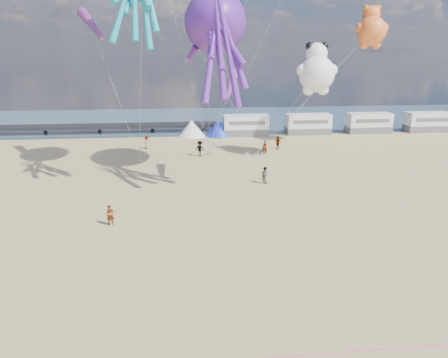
{
  "coord_description": "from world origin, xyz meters",
  "views": [
    {
      "loc": [
        -3.21,
        -18.04,
        12.01
      ],
      "look_at": [
        -0.73,
        6.0,
        4.23
      ],
      "focal_mm": 32.0,
      "sensor_mm": 36.0,
      "label": 1
    }
  ],
  "objects_px": {
    "motorhome_2": "(369,123)",
    "motorhome_3": "(427,122)",
    "standing_person": "(110,215)",
    "beachgoer_1": "(265,175)",
    "windsock_left": "(92,25)",
    "motorhome_1": "(308,124)",
    "windsock_mid": "(197,46)",
    "beachgoer_2": "(200,149)",
    "kite_octopus_purple": "(215,22)",
    "sandbag_c": "(256,154)",
    "sandbag_d": "(263,154)",
    "tent_white": "(192,128)",
    "kite_teddy_orange": "(371,31)",
    "windsock_right": "(230,87)",
    "tent_blue": "(219,128)",
    "kite_panda": "(317,74)",
    "motorhome_0": "(246,125)",
    "sandbag_a": "(140,160)",
    "beachgoer_0": "(147,142)",
    "sandbag_e": "(209,153)",
    "sandbag_b": "(247,153)",
    "beachgoer_3": "(278,143)",
    "beachgoer_5": "(265,148)"
  },
  "relations": [
    {
      "from": "motorhome_0",
      "to": "sandbag_a",
      "type": "xyz_separation_m",
      "value": [
        -14.3,
        -13.21,
        -1.39
      ]
    },
    {
      "from": "motorhome_1",
      "to": "motorhome_2",
      "type": "relative_size",
      "value": 1.0
    },
    {
      "from": "windsock_left",
      "to": "motorhome_3",
      "type": "bearing_deg",
      "value": -5.57
    },
    {
      "from": "beachgoer_0",
      "to": "sandbag_e",
      "type": "relative_size",
      "value": 3.33
    },
    {
      "from": "standing_person",
      "to": "kite_panda",
      "type": "distance_m",
      "value": 27.58
    },
    {
      "from": "kite_teddy_orange",
      "to": "windsock_right",
      "type": "bearing_deg",
      "value": -158.07
    },
    {
      "from": "sandbag_d",
      "to": "kite_teddy_orange",
      "type": "relative_size",
      "value": 0.08
    },
    {
      "from": "motorhome_3",
      "to": "beachgoer_3",
      "type": "height_order",
      "value": "motorhome_3"
    },
    {
      "from": "beachgoer_1",
      "to": "beachgoer_3",
      "type": "xyz_separation_m",
      "value": [
        4.33,
        13.27,
        0.06
      ]
    },
    {
      "from": "motorhome_1",
      "to": "windsock_mid",
      "type": "bearing_deg",
      "value": -133.94
    },
    {
      "from": "windsock_right",
      "to": "tent_blue",
      "type": "bearing_deg",
      "value": 104.24
    },
    {
      "from": "beachgoer_1",
      "to": "beachgoer_3",
      "type": "bearing_deg",
      "value": -45.88
    },
    {
      "from": "beachgoer_3",
      "to": "motorhome_3",
      "type": "bearing_deg",
      "value": 73.07
    },
    {
      "from": "sandbag_e",
      "to": "kite_panda",
      "type": "relative_size",
      "value": 0.07
    },
    {
      "from": "kite_octopus_purple",
      "to": "kite_panda",
      "type": "bearing_deg",
      "value": 1.14
    },
    {
      "from": "sandbag_e",
      "to": "windsock_right",
      "type": "bearing_deg",
      "value": -83.59
    },
    {
      "from": "standing_person",
      "to": "beachgoer_1",
      "type": "distance_m",
      "value": 15.38
    },
    {
      "from": "tent_white",
      "to": "sandbag_d",
      "type": "distance_m",
      "value": 14.5
    },
    {
      "from": "tent_blue",
      "to": "standing_person",
      "type": "relative_size",
      "value": 2.68
    },
    {
      "from": "tent_white",
      "to": "sandbag_a",
      "type": "bearing_deg",
      "value": -115.49
    },
    {
      "from": "tent_blue",
      "to": "tent_white",
      "type": "bearing_deg",
      "value": 180.0
    },
    {
      "from": "motorhome_0",
      "to": "windsock_mid",
      "type": "xyz_separation_m",
      "value": [
        -7.68,
        -17.83,
        10.94
      ]
    },
    {
      "from": "windsock_left",
      "to": "sandbag_a",
      "type": "bearing_deg",
      "value": 8.94
    },
    {
      "from": "motorhome_2",
      "to": "kite_panda",
      "type": "xyz_separation_m",
      "value": [
        -13.48,
        -14.26,
        8.08
      ]
    },
    {
      "from": "motorhome_2",
      "to": "motorhome_3",
      "type": "height_order",
      "value": "same"
    },
    {
      "from": "motorhome_3",
      "to": "beachgoer_1",
      "type": "distance_m",
      "value": 37.71
    },
    {
      "from": "beachgoer_2",
      "to": "sandbag_c",
      "type": "relative_size",
      "value": 3.63
    },
    {
      "from": "sandbag_e",
      "to": "windsock_mid",
      "type": "height_order",
      "value": "windsock_mid"
    },
    {
      "from": "motorhome_1",
      "to": "beachgoer_2",
      "type": "relative_size",
      "value": 3.64
    },
    {
      "from": "motorhome_2",
      "to": "tent_white",
      "type": "xyz_separation_m",
      "value": [
        -27.0,
        0.0,
        -0.3
      ]
    },
    {
      "from": "motorhome_2",
      "to": "kite_octopus_purple",
      "type": "bearing_deg",
      "value": -143.67
    },
    {
      "from": "motorhome_1",
      "to": "kite_octopus_purple",
      "type": "relative_size",
      "value": 0.54
    },
    {
      "from": "tent_white",
      "to": "windsock_mid",
      "type": "distance_m",
      "value": 21.08
    },
    {
      "from": "sandbag_c",
      "to": "windsock_left",
      "type": "height_order",
      "value": "windsock_left"
    },
    {
      "from": "windsock_left",
      "to": "windsock_mid",
      "type": "distance_m",
      "value": 10.55
    },
    {
      "from": "motorhome_2",
      "to": "kite_teddy_orange",
      "type": "xyz_separation_m",
      "value": [
        -5.33,
        -9.06,
        12.74
      ]
    },
    {
      "from": "tent_white",
      "to": "beachgoer_3",
      "type": "relative_size",
      "value": 2.32
    },
    {
      "from": "beachgoer_2",
      "to": "kite_octopus_purple",
      "type": "bearing_deg",
      "value": 129.23
    },
    {
      "from": "motorhome_2",
      "to": "sandbag_d",
      "type": "distance_m",
      "value": 22.19
    },
    {
      "from": "beachgoer_2",
      "to": "windsock_mid",
      "type": "relative_size",
      "value": 0.31
    },
    {
      "from": "tent_white",
      "to": "sandbag_c",
      "type": "distance_m",
      "value": 14.24
    },
    {
      "from": "tent_blue",
      "to": "kite_teddy_orange",
      "type": "height_order",
      "value": "kite_teddy_orange"
    },
    {
      "from": "beachgoer_2",
      "to": "windsock_right",
      "type": "height_order",
      "value": "windsock_right"
    },
    {
      "from": "motorhome_1",
      "to": "beachgoer_3",
      "type": "relative_size",
      "value": 3.83
    },
    {
      "from": "beachgoer_0",
      "to": "sandbag_b",
      "type": "height_order",
      "value": "beachgoer_0"
    },
    {
      "from": "sandbag_c",
      "to": "sandbag_d",
      "type": "xyz_separation_m",
      "value": [
        0.85,
        0.24,
        0.0
      ]
    },
    {
      "from": "tent_blue",
      "to": "kite_octopus_purple",
      "type": "distance_m",
      "value": 22.79
    },
    {
      "from": "motorhome_3",
      "to": "kite_teddy_orange",
      "type": "distance_m",
      "value": 21.55
    },
    {
      "from": "windsock_right",
      "to": "beachgoer_3",
      "type": "bearing_deg",
      "value": 75.59
    },
    {
      "from": "beachgoer_5",
      "to": "kite_teddy_orange",
      "type": "relative_size",
      "value": 0.29
    }
  ]
}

